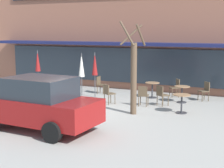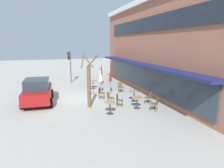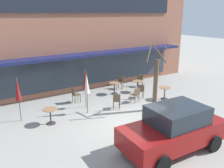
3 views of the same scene
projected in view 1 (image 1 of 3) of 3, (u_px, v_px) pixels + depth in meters
name	position (u px, v px, depth m)	size (l,w,h in m)	color
ground_plane	(72.00, 112.00, 13.76)	(80.00, 80.00, 0.00)	#9E9B93
building_facade	(153.00, 20.00, 22.06)	(19.80, 9.10, 7.87)	#935B47
cafe_table_near_wall	(43.00, 86.00, 16.94)	(0.70, 0.70, 0.76)	#333338
cafe_table_streetside	(182.00, 100.00, 13.56)	(0.70, 0.70, 0.76)	#333338
cafe_table_by_tree	(152.00, 87.00, 16.65)	(0.70, 0.70, 0.76)	#333338
cafe_table_mid_patio	(182.00, 91.00, 15.56)	(0.70, 0.70, 0.76)	#333338
patio_umbrella_green_folded	(82.00, 65.00, 16.09)	(0.28, 0.28, 2.20)	#4C4C51
patio_umbrella_cream_folded	(38.00, 61.00, 18.24)	(0.28, 0.28, 2.20)	#4C4C51
patio_umbrella_corner_open	(95.00, 64.00, 16.65)	(0.28, 0.28, 2.20)	#4C4C51
cafe_chair_0	(205.00, 90.00, 15.96)	(0.57, 0.57, 0.89)	brown
cafe_chair_1	(176.00, 86.00, 16.90)	(0.56, 0.56, 0.89)	brown
cafe_chair_2	(100.00, 84.00, 17.80)	(0.41, 0.41, 0.89)	brown
cafe_chair_3	(108.00, 93.00, 15.23)	(0.55, 0.55, 0.89)	brown
cafe_chair_4	(161.00, 94.00, 14.88)	(0.55, 0.55, 0.89)	brown
cafe_chair_5	(143.00, 94.00, 14.80)	(0.45, 0.45, 0.89)	brown
parked_sedan	(38.00, 103.00, 11.28)	(4.28, 2.17, 1.76)	maroon
street_tree	(134.00, 74.00, 13.27)	(1.04, 1.19, 3.62)	brown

